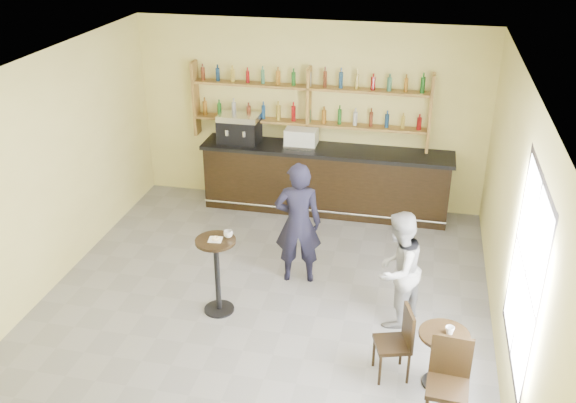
% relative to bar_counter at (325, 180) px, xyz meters
% --- Properties ---
extents(floor, '(7.00, 7.00, 0.00)m').
position_rel_bar_counter_xyz_m(floor, '(-0.35, -3.15, -0.58)').
color(floor, gray).
rests_on(floor, ground).
extents(ceiling, '(7.00, 7.00, 0.00)m').
position_rel_bar_counter_xyz_m(ceiling, '(-0.35, -3.15, 2.62)').
color(ceiling, white).
rests_on(ceiling, wall_back).
extents(wall_back, '(7.00, 0.00, 7.00)m').
position_rel_bar_counter_xyz_m(wall_back, '(-0.35, 0.35, 1.02)').
color(wall_back, '#F8EB8D').
rests_on(wall_back, floor).
extents(wall_front, '(7.00, 0.00, 7.00)m').
position_rel_bar_counter_xyz_m(wall_front, '(-0.35, -6.65, 1.02)').
color(wall_front, '#F8EB8D').
rests_on(wall_front, floor).
extents(wall_left, '(0.00, 7.00, 7.00)m').
position_rel_bar_counter_xyz_m(wall_left, '(-3.35, -3.15, 1.02)').
color(wall_left, '#F8EB8D').
rests_on(wall_left, floor).
extents(wall_right, '(0.00, 7.00, 7.00)m').
position_rel_bar_counter_xyz_m(wall_right, '(2.65, -3.15, 1.02)').
color(wall_right, '#F8EB8D').
rests_on(wall_right, floor).
extents(window_pane, '(0.00, 2.00, 2.00)m').
position_rel_bar_counter_xyz_m(window_pane, '(2.64, -4.35, 1.12)').
color(window_pane, white).
rests_on(window_pane, wall_right).
extents(window_frame, '(0.04, 1.70, 2.10)m').
position_rel_bar_counter_xyz_m(window_frame, '(2.64, -4.35, 1.12)').
color(window_frame, black).
rests_on(window_frame, wall_right).
extents(shelf_unit, '(4.00, 0.26, 1.40)m').
position_rel_bar_counter_xyz_m(shelf_unit, '(-0.35, 0.22, 1.23)').
color(shelf_unit, brown).
rests_on(shelf_unit, wall_back).
extents(liquor_bottles, '(3.68, 0.10, 1.00)m').
position_rel_bar_counter_xyz_m(liquor_bottles, '(-0.35, 0.22, 1.40)').
color(liquor_bottles, '#8C5919').
rests_on(liquor_bottles, shelf_unit).
extents(bar_counter, '(4.25, 0.83, 1.15)m').
position_rel_bar_counter_xyz_m(bar_counter, '(0.00, 0.00, 0.00)').
color(bar_counter, black).
rests_on(bar_counter, floor).
extents(espresso_machine, '(0.71, 0.48, 0.49)m').
position_rel_bar_counter_xyz_m(espresso_machine, '(-1.51, 0.00, 0.82)').
color(espresso_machine, black).
rests_on(espresso_machine, bar_counter).
extents(pastry_case, '(0.61, 0.52, 0.33)m').
position_rel_bar_counter_xyz_m(pastry_case, '(-0.43, 0.00, 0.74)').
color(pastry_case, silver).
rests_on(pastry_case, bar_counter).
extents(pedestal_table, '(0.61, 0.61, 1.07)m').
position_rel_bar_counter_xyz_m(pedestal_table, '(-0.89, -3.28, -0.04)').
color(pedestal_table, black).
rests_on(pedestal_table, floor).
extents(napkin, '(0.19, 0.19, 0.00)m').
position_rel_bar_counter_xyz_m(napkin, '(-0.89, -3.28, 0.50)').
color(napkin, white).
rests_on(napkin, pedestal_table).
extents(donut, '(0.14, 0.14, 0.04)m').
position_rel_bar_counter_xyz_m(donut, '(-0.88, -3.29, 0.52)').
color(donut, '#E7B954').
rests_on(donut, napkin).
extents(cup_pedestal, '(0.12, 0.12, 0.09)m').
position_rel_bar_counter_xyz_m(cup_pedestal, '(-0.75, -3.18, 0.54)').
color(cup_pedestal, white).
rests_on(cup_pedestal, pedestal_table).
extents(man_main, '(0.72, 0.54, 1.80)m').
position_rel_bar_counter_xyz_m(man_main, '(-0.02, -2.28, 0.32)').
color(man_main, black).
rests_on(man_main, floor).
extents(cafe_table, '(0.74, 0.74, 0.71)m').
position_rel_bar_counter_xyz_m(cafe_table, '(1.98, -4.12, -0.22)').
color(cafe_table, black).
rests_on(cafe_table, floor).
extents(cup_cafe, '(0.13, 0.13, 0.09)m').
position_rel_bar_counter_xyz_m(cup_cafe, '(2.03, -4.12, 0.18)').
color(cup_cafe, white).
rests_on(cup_cafe, cafe_table).
extents(chair_west, '(0.48, 0.48, 0.88)m').
position_rel_bar_counter_xyz_m(chair_west, '(1.43, -4.07, -0.14)').
color(chair_west, black).
rests_on(chair_west, floor).
extents(chair_south, '(0.45, 0.45, 0.98)m').
position_rel_bar_counter_xyz_m(chair_south, '(2.03, -4.72, -0.09)').
color(chair_south, black).
rests_on(chair_south, floor).
extents(patron_second, '(0.87, 0.94, 1.56)m').
position_rel_bar_counter_xyz_m(patron_second, '(1.40, -3.02, 0.20)').
color(patron_second, gray).
rests_on(patron_second, floor).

